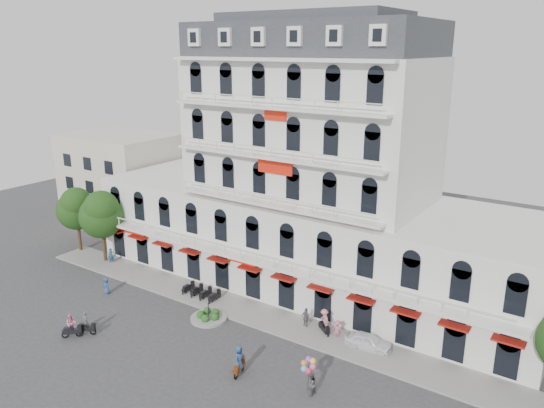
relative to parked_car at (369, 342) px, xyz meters
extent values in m
plane|color=#38383A|center=(-10.48, -9.50, -0.64)|extent=(120.00, 120.00, 0.00)
cube|color=gray|center=(-10.48, -0.50, -0.56)|extent=(53.00, 4.00, 0.16)
cube|color=silver|center=(-10.48, 8.50, 3.86)|extent=(45.00, 14.00, 9.00)
cube|color=silver|center=(-10.48, 8.50, 14.86)|extent=(22.00, 12.00, 13.00)
cube|color=#2D3035|center=(-10.48, 8.50, 22.86)|extent=(21.56, 11.76, 3.00)
cube|color=#2D3035|center=(-10.48, 8.50, 24.76)|extent=(15.84, 8.64, 0.80)
cube|color=maroon|center=(-10.48, 1.00, 2.86)|extent=(40.50, 1.00, 0.15)
cube|color=#B71C0B|center=(-10.48, 2.38, 12.36)|extent=(3.50, 0.10, 1.40)
cube|color=beige|center=(-40.48, 10.50, 5.36)|extent=(14.00, 10.00, 12.00)
cylinder|color=gray|center=(-13.48, -3.50, -0.52)|extent=(3.20, 3.20, 0.24)
cylinder|color=black|center=(-13.48, -3.50, 0.26)|extent=(0.08, 0.08, 1.40)
sphere|color=#21511B|center=(-12.78, -3.50, -0.19)|extent=(0.70, 0.70, 0.70)
sphere|color=#21511B|center=(-13.26, -2.84, -0.19)|extent=(0.70, 0.70, 0.70)
sphere|color=#21511B|center=(-14.04, -3.08, -0.19)|extent=(0.70, 0.70, 0.70)
sphere|color=#21511B|center=(-14.05, -3.90, -0.19)|extent=(0.70, 0.70, 0.70)
sphere|color=#21511B|center=(-13.28, -4.17, -0.19)|extent=(0.70, 0.70, 0.70)
cylinder|color=#382314|center=(-36.48, 0.50, 1.12)|extent=(0.36, 0.36, 3.52)
sphere|color=#133611|center=(-36.48, 0.50, 4.32)|extent=(4.48, 4.48, 4.48)
sphere|color=#133611|center=(-35.98, 0.20, 5.36)|extent=(3.52, 3.52, 3.52)
sphere|color=#133611|center=(-36.88, 0.80, 4.96)|extent=(3.20, 3.20, 3.20)
cylinder|color=#382314|center=(-31.48, 0.00, 1.23)|extent=(0.36, 0.36, 3.74)
sphere|color=#133611|center=(-31.48, 0.00, 4.63)|extent=(4.76, 4.76, 4.76)
sphere|color=#133611|center=(-30.98, -0.30, 5.74)|extent=(3.74, 3.74, 3.74)
sphere|color=#133611|center=(-31.88, 0.30, 5.31)|extent=(3.40, 3.40, 3.40)
imported|color=white|center=(0.00, 0.00, 0.00)|extent=(3.86, 1.86, 1.27)
cube|color=black|center=(-20.22, -11.07, -0.09)|extent=(1.49, 1.00, 0.35)
torus|color=black|center=(-19.73, -10.81, -0.36)|extent=(0.59, 0.38, 0.60)
torus|color=black|center=(-20.71, -11.32, -0.36)|extent=(0.59, 0.38, 0.60)
imported|color=#525259|center=(-20.22, -11.07, 0.59)|extent=(0.67, 0.59, 1.54)
cube|color=black|center=(-20.79, -12.03, -0.09)|extent=(1.30, 1.32, 0.35)
torus|color=black|center=(-20.41, -11.63, -0.36)|extent=(0.50, 0.51, 0.60)
torus|color=black|center=(-21.18, -12.42, -0.36)|extent=(0.50, 0.51, 0.60)
imported|color=pink|center=(-20.79, -12.03, 0.63)|extent=(0.99, 1.00, 1.63)
cube|color=maroon|center=(-6.33, -8.44, -0.09)|extent=(0.69, 1.54, 0.35)
torus|color=black|center=(-6.46, -7.91, -0.36)|extent=(0.25, 0.61, 0.60)
torus|color=black|center=(-6.21, -8.98, -0.36)|extent=(0.25, 0.61, 0.60)
imported|color=navy|center=(-6.33, -8.44, 0.76)|extent=(0.80, 1.04, 1.89)
cube|color=black|center=(-3.98, 0.00, -0.09)|extent=(1.42, 1.17, 0.35)
torus|color=black|center=(-3.54, -0.33, -0.36)|extent=(0.55, 0.45, 0.60)
torus|color=black|center=(-4.43, 0.33, -0.36)|extent=(0.55, 0.45, 0.60)
imported|color=#DB7482|center=(-3.98, 0.00, 0.72)|extent=(1.34, 1.23, 1.81)
imported|color=#2B4982|center=(-24.93, -5.15, 0.17)|extent=(0.87, 0.65, 1.61)
imported|color=slate|center=(-5.71, 0.00, 0.28)|extent=(1.16, 0.73, 1.84)
imported|color=#BA627C|center=(-2.76, 0.00, 0.17)|extent=(1.09, 0.69, 1.62)
imported|color=#25536F|center=(-30.48, 0.00, 0.24)|extent=(0.64, 0.76, 1.76)
imported|color=#4E4D54|center=(-0.87, -7.53, 0.22)|extent=(0.73, 0.89, 1.71)
cylinder|color=black|center=(-1.27, -7.23, 0.36)|extent=(0.04, 0.04, 2.00)
sphere|color=#E54C99|center=(-0.92, -7.23, 1.36)|extent=(0.44, 0.44, 0.44)
sphere|color=yellow|center=(-1.09, -6.92, 1.57)|extent=(0.44, 0.44, 0.44)
sphere|color=#994CD8|center=(-1.44, -6.93, 1.59)|extent=(0.44, 0.44, 0.44)
sphere|color=orange|center=(-1.62, -7.23, 1.40)|extent=(0.44, 0.44, 0.44)
sphere|color=#4CB2E5|center=(-1.44, -7.53, 1.17)|extent=(0.44, 0.44, 0.44)
sphere|color=#D8334C|center=(-1.09, -7.53, 1.12)|extent=(0.44, 0.44, 0.44)
camera|label=1|loc=(14.37, -34.68, 22.22)|focal=35.00mm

